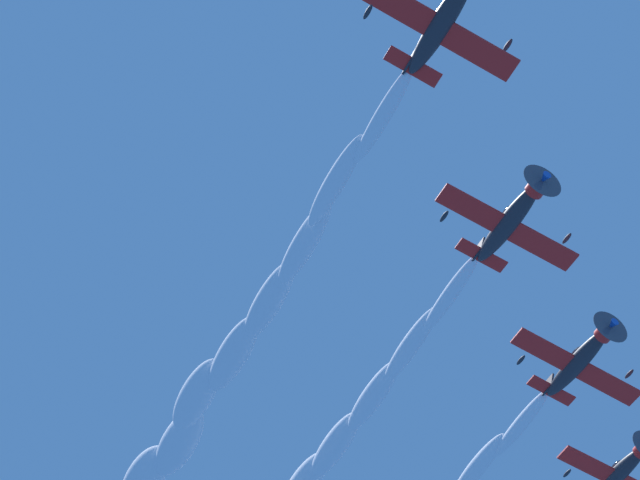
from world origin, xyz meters
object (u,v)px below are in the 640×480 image
object	(u,v)px
airplane_right_wingman	(579,360)
airplane_slot_tail	(619,473)
airplane_lead	(443,20)
airplane_left_wingman	(510,220)

from	to	relation	value
airplane_right_wingman	airplane_slot_tail	xyz separation A→B (m)	(-13.20, -5.03, 1.38)
airplane_lead	airplane_slot_tail	distance (m)	40.93
airplane_right_wingman	airplane_left_wingman	bearing A→B (deg)	15.10
airplane_lead	airplane_slot_tail	bearing A→B (deg)	-160.79
airplane_lead	airplane_left_wingman	distance (m)	14.21
airplane_lead	airplane_slot_tail	size ratio (longest dim) A/B	0.99
airplane_lead	airplane_slot_tail	xyz separation A→B (m)	(-38.65, -13.47, 0.10)
airplane_lead	airplane_right_wingman	distance (m)	26.85
airplane_lead	airplane_slot_tail	world-z (taller)	airplane_slot_tail
airplane_lead	airplane_left_wingman	world-z (taller)	airplane_lead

